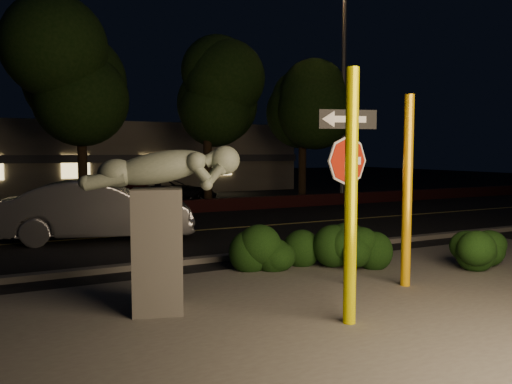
# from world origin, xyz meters

# --- Properties ---
(ground) EXTENTS (90.00, 90.00, 0.00)m
(ground) POSITION_xyz_m (0.00, 10.00, 0.00)
(ground) COLOR black
(ground) RESTS_ON ground
(patio) EXTENTS (14.00, 6.00, 0.02)m
(patio) POSITION_xyz_m (0.00, -1.00, 0.01)
(patio) COLOR #4C4944
(patio) RESTS_ON ground
(road) EXTENTS (80.00, 8.00, 0.01)m
(road) POSITION_xyz_m (0.00, 7.00, 0.01)
(road) COLOR black
(road) RESTS_ON ground
(lane_marking) EXTENTS (80.00, 0.12, 0.00)m
(lane_marking) POSITION_xyz_m (0.00, 7.00, 0.02)
(lane_marking) COLOR gold
(lane_marking) RESTS_ON road
(curb) EXTENTS (80.00, 0.25, 0.12)m
(curb) POSITION_xyz_m (0.00, 2.90, 0.06)
(curb) COLOR #4C4944
(curb) RESTS_ON ground
(brick_wall) EXTENTS (40.00, 0.35, 0.50)m
(brick_wall) POSITION_xyz_m (0.00, 11.30, 0.25)
(brick_wall) COLOR #461616
(brick_wall) RESTS_ON ground
(parking_lot) EXTENTS (40.00, 12.00, 0.01)m
(parking_lot) POSITION_xyz_m (0.00, 17.00, 0.01)
(parking_lot) COLOR black
(parking_lot) RESTS_ON ground
(building) EXTENTS (22.00, 10.20, 4.00)m
(building) POSITION_xyz_m (0.00, 24.99, 2.00)
(building) COLOR #665E52
(building) RESTS_ON ground
(tree_far_b) EXTENTS (5.20, 5.20, 8.41)m
(tree_far_b) POSITION_xyz_m (-2.50, 13.20, 6.05)
(tree_far_b) COLOR black
(tree_far_b) RESTS_ON ground
(tree_far_c) EXTENTS (4.80, 4.80, 7.84)m
(tree_far_c) POSITION_xyz_m (2.50, 12.80, 5.66)
(tree_far_c) COLOR black
(tree_far_c) RESTS_ON ground
(tree_far_d) EXTENTS (4.40, 4.40, 7.42)m
(tree_far_d) POSITION_xyz_m (7.50, 13.30, 5.42)
(tree_far_d) COLOR black
(tree_far_d) RESTS_ON ground
(yellow_pole_left) EXTENTS (0.17, 0.17, 3.49)m
(yellow_pole_left) POSITION_xyz_m (-0.90, -1.61, 1.74)
(yellow_pole_left) COLOR #E8E200
(yellow_pole_left) RESTS_ON ground
(yellow_pole_right) EXTENTS (0.17, 0.17, 3.35)m
(yellow_pole_right) POSITION_xyz_m (1.16, -0.49, 1.68)
(yellow_pole_right) COLOR #FCB30C
(yellow_pole_right) RESTS_ON ground
(signpost) EXTENTS (1.02, 0.31, 3.10)m
(signpost) POSITION_xyz_m (0.28, 0.05, 2.20)
(signpost) COLOR black
(signpost) RESTS_ON ground
(sculpture) EXTENTS (2.29, 1.20, 2.46)m
(sculpture) POSITION_xyz_m (-3.07, 0.06, 1.52)
(sculpture) COLOR #4C4944
(sculpture) RESTS_ON ground
(hedge_center) EXTENTS (2.06, 1.23, 1.01)m
(hedge_center) POSITION_xyz_m (-0.20, 1.66, 0.50)
(hedge_center) COLOR black
(hedge_center) RESTS_ON ground
(hedge_right) EXTENTS (2.01, 1.58, 1.16)m
(hedge_right) POSITION_xyz_m (1.32, 0.96, 0.58)
(hedge_right) COLOR black
(hedge_right) RESTS_ON ground
(hedge_far_right) EXTENTS (1.47, 1.03, 0.95)m
(hedge_far_right) POSITION_xyz_m (3.34, -0.24, 0.48)
(hedge_far_right) COLOR black
(hedge_far_right) RESTS_ON ground
(streetlight) EXTENTS (1.47, 0.47, 9.79)m
(streetlight) POSITION_xyz_m (8.33, 11.51, 5.82)
(streetlight) COLOR #4D4D52
(streetlight) RESTS_ON ground
(silver_sedan) EXTENTS (5.18, 2.86, 1.62)m
(silver_sedan) POSITION_xyz_m (-2.90, 6.63, 0.81)
(silver_sedan) COLOR #AEAEB3
(silver_sedan) RESTS_ON ground
(parked_car_darkred) EXTENTS (4.53, 1.98, 1.30)m
(parked_car_darkred) POSITION_xyz_m (-0.65, 13.60, 0.65)
(parked_car_darkred) COLOR #3C120C
(parked_car_darkred) RESTS_ON ground
(parked_car_dark) EXTENTS (4.65, 2.58, 1.23)m
(parked_car_dark) POSITION_xyz_m (1.10, 14.04, 0.61)
(parked_car_dark) COLOR black
(parked_car_dark) RESTS_ON ground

